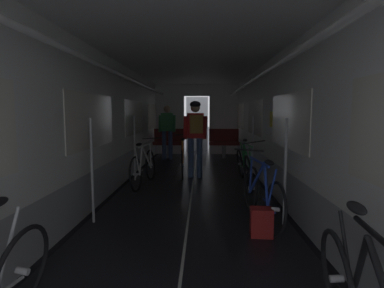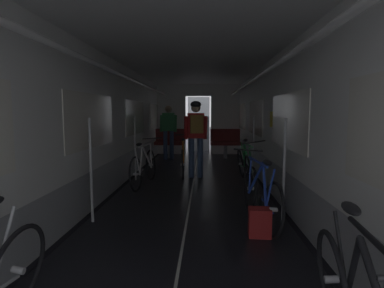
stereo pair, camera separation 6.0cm
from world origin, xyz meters
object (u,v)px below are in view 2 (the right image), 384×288
at_px(bicycle_white, 144,167).
at_px(backpack_on_floor, 260,222).
at_px(bicycle_green, 245,165).
at_px(bench_seat_far_left, 170,140).
at_px(person_cyclist_aisle, 196,130).
at_px(bench_seat_far_right, 225,141).
at_px(bicycle_blue, 261,194).
at_px(bicycle_orange_in_aisle, 183,159).
at_px(person_standing_near_bench, 168,128).

xyz_separation_m(bicycle_white, backpack_on_floor, (1.89, -2.49, -0.21)).
bearing_deg(bicycle_green, bench_seat_far_left, 118.72).
relative_size(bench_seat_far_left, person_cyclist_aisle, 0.57).
height_order(bicycle_green, person_cyclist_aisle, person_cyclist_aisle).
bearing_deg(bench_seat_far_right, bicycle_blue, -89.08).
xyz_separation_m(bicycle_orange_in_aisle, person_standing_near_bench, (-0.63, 2.40, 0.59)).
distance_m(bicycle_blue, person_cyclist_aisle, 3.08).
xyz_separation_m(bicycle_blue, backpack_on_floor, (-0.09, -0.48, -0.21)).
height_order(bicycle_orange_in_aisle, backpack_on_floor, bicycle_orange_in_aisle).
relative_size(bench_seat_far_right, bicycle_white, 0.58).
bearing_deg(bicycle_blue, bicycle_orange_in_aisle, 112.11).
bearing_deg(bicycle_blue, bicycle_green, 88.01).
bearing_deg(bicycle_orange_in_aisle, bench_seat_far_right, 67.13).
bearing_deg(bench_seat_far_left, person_cyclist_aisle, -72.83).
relative_size(person_cyclist_aisle, backpack_on_floor, 5.09).
distance_m(bench_seat_far_right, bicycle_white, 4.32).
relative_size(bench_seat_far_right, bicycle_blue, 0.58).
xyz_separation_m(bicycle_blue, bicycle_green, (0.08, 2.29, -0.00)).
distance_m(bicycle_green, bicycle_orange_in_aisle, 1.58).
distance_m(bicycle_orange_in_aisle, backpack_on_floor, 3.79).
relative_size(bench_seat_far_right, bicycle_orange_in_aisle, 0.58).
bearing_deg(backpack_on_floor, bicycle_white, 127.12).
bearing_deg(bicycle_green, bench_seat_far_right, 92.77).
distance_m(bench_seat_far_right, person_standing_near_bench, 1.88).
distance_m(bench_seat_far_left, bicycle_blue, 6.19).
height_order(bench_seat_far_right, person_cyclist_aisle, person_cyclist_aisle).
relative_size(bicycle_green, person_cyclist_aisle, 0.98).
distance_m(bicycle_orange_in_aisle, person_standing_near_bench, 2.55).
relative_size(bench_seat_far_left, bicycle_green, 0.58).
relative_size(bench_seat_far_left, person_standing_near_bench, 0.58).
relative_size(bicycle_white, person_cyclist_aisle, 0.98).
bearing_deg(person_standing_near_bench, bench_seat_far_left, 90.41).
bearing_deg(bicycle_orange_in_aisle, bicycle_blue, -67.89).
distance_m(bench_seat_far_right, person_cyclist_aisle, 3.20).
relative_size(bicycle_green, person_standing_near_bench, 1.01).
bearing_deg(backpack_on_floor, bench_seat_far_left, 105.80).
height_order(person_cyclist_aisle, person_standing_near_bench, person_cyclist_aisle).
xyz_separation_m(bench_seat_far_right, bicycle_white, (-1.88, -3.88, -0.18)).
xyz_separation_m(bench_seat_far_right, backpack_on_floor, (0.00, -6.37, -0.40)).
bearing_deg(backpack_on_floor, person_standing_near_bench, 106.71).
distance_m(bicycle_white, bicycle_green, 2.08).
bearing_deg(person_cyclist_aisle, backpack_on_floor, -75.48).
bearing_deg(backpack_on_floor, bicycle_blue, 79.15).
xyz_separation_m(bicycle_white, bicycle_orange_in_aisle, (0.71, 1.10, 0.00)).
bearing_deg(backpack_on_floor, bicycle_orange_in_aisle, 108.10).
bearing_deg(bicycle_blue, backpack_on_floor, -100.85).
height_order(bench_seat_far_left, backpack_on_floor, bench_seat_far_left).
bearing_deg(bicycle_blue, person_standing_near_bench, 108.92).
bearing_deg(bicycle_green, backpack_on_floor, -93.54).
bearing_deg(person_standing_near_bench, bicycle_blue, -71.08).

